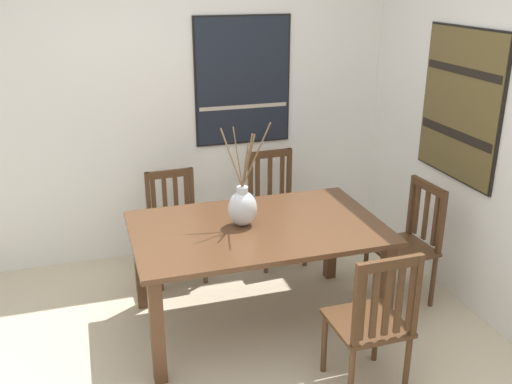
# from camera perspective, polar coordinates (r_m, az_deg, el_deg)

# --- Properties ---
(ground_plane) EXTENTS (6.40, 6.40, 0.03)m
(ground_plane) POSITION_cam_1_polar(r_m,az_deg,el_deg) (3.82, -1.08, -17.19)
(ground_plane) COLOR beige
(wall_back) EXTENTS (6.40, 0.12, 2.70)m
(wall_back) POSITION_cam_1_polar(r_m,az_deg,el_deg) (4.93, -7.31, 9.09)
(wall_back) COLOR silver
(wall_back) RESTS_ON ground_plane
(dining_table) EXTENTS (1.68, 1.05, 0.75)m
(dining_table) POSITION_cam_1_polar(r_m,az_deg,el_deg) (3.92, 0.14, -4.76)
(dining_table) COLOR #51331E
(dining_table) RESTS_ON ground_plane
(centerpiece_vase) EXTENTS (0.26, 0.28, 0.73)m
(centerpiece_vase) POSITION_cam_1_polar(r_m,az_deg,el_deg) (3.83, -1.35, -1.47)
(centerpiece_vase) COLOR silver
(centerpiece_vase) RESTS_ON dining_table
(chair_0) EXTENTS (0.44, 0.44, 0.94)m
(chair_0) POSITION_cam_1_polar(r_m,az_deg,el_deg) (4.91, 1.95, -1.49)
(chair_0) COLOR #4C301C
(chair_0) RESTS_ON ground_plane
(chair_1) EXTENTS (0.44, 0.44, 0.86)m
(chair_1) POSITION_cam_1_polar(r_m,az_deg,el_deg) (4.69, -8.08, -3.04)
(chair_1) COLOR #4C301C
(chair_1) RESTS_ON ground_plane
(chair_2) EXTENTS (0.43, 0.43, 0.94)m
(chair_2) POSITION_cam_1_polar(r_m,az_deg,el_deg) (3.42, 11.57, -12.41)
(chair_2) COLOR #4C301C
(chair_2) RESTS_ON ground_plane
(chair_3) EXTENTS (0.45, 0.45, 0.92)m
(chair_3) POSITION_cam_1_polar(r_m,az_deg,el_deg) (4.44, 14.89, -4.84)
(chair_3) COLOR #4C301C
(chair_3) RESTS_ON ground_plane
(painting_on_back_wall) EXTENTS (0.83, 0.05, 1.08)m
(painting_on_back_wall) POSITION_cam_1_polar(r_m,az_deg,el_deg) (4.95, -1.33, 10.96)
(painting_on_back_wall) COLOR black
(painting_on_side_wall) EXTENTS (0.05, 0.89, 1.09)m
(painting_on_side_wall) POSITION_cam_1_polar(r_m,az_deg,el_deg) (4.43, 19.71, 8.15)
(painting_on_side_wall) COLOR black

